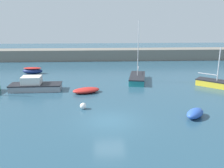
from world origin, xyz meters
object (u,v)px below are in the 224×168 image
rowboat_blue_near (86,90)px  sailboat_tall_mast (137,78)px  mooring_buoy_white (83,106)px  dinghy_near_pier (195,113)px  sailboat_twin_hulled (217,83)px  rowboat_with_red_cover (33,71)px  cabin_cruiser_white (35,85)px

rowboat_blue_near → sailboat_tall_mast: bearing=-162.2°
mooring_buoy_white → rowboat_blue_near: bearing=89.6°
dinghy_near_pier → sailboat_tall_mast: size_ratio=0.31×
sailboat_tall_mast → sailboat_twin_hulled: sailboat_tall_mast is taller
dinghy_near_pier → sailboat_tall_mast: sailboat_tall_mast is taller
sailboat_twin_hulled → sailboat_tall_mast: bearing=-157.7°
sailboat_tall_mast → sailboat_twin_hulled: 9.56m
rowboat_blue_near → rowboat_with_red_cover: 12.98m
sailboat_tall_mast → rowboat_blue_near: bearing=-43.1°
cabin_cruiser_white → sailboat_twin_hulled: sailboat_twin_hulled is taller
cabin_cruiser_white → sailboat_twin_hulled: size_ratio=1.23×
sailboat_twin_hulled → cabin_cruiser_white: bearing=-138.7°
rowboat_blue_near → sailboat_tall_mast: (6.36, 4.58, 0.15)m
cabin_cruiser_white → dinghy_near_pier: bearing=-30.9°
rowboat_blue_near → mooring_buoy_white: mooring_buoy_white is taller
dinghy_near_pier → sailboat_tall_mast: (-3.04, 12.02, 0.06)m
rowboat_blue_near → dinghy_near_pier: 11.99m
mooring_buoy_white → cabin_cruiser_white: bearing=133.2°
rowboat_blue_near → mooring_buoy_white: bearing=71.6°
sailboat_tall_mast → mooring_buoy_white: bearing=-22.6°
sailboat_twin_hulled → mooring_buoy_white: (-15.47, -6.55, -0.14)m
dinghy_near_pier → rowboat_with_red_cover: 24.84m
rowboat_with_red_cover → sailboat_twin_hulled: 25.19m
dinghy_near_pier → rowboat_blue_near: bearing=94.9°
rowboat_blue_near → cabin_cruiser_white: (-5.89, 1.28, 0.31)m
rowboat_blue_near → sailboat_tall_mast: 7.84m
mooring_buoy_white → rowboat_with_red_cover: bearing=119.1°
rowboat_blue_near → sailboat_twin_hulled: (15.43, 1.58, 0.14)m
cabin_cruiser_white → mooring_buoy_white: (5.86, -6.24, -0.30)m
rowboat_blue_near → dinghy_near_pier: size_ratio=1.40×
sailboat_tall_mast → mooring_buoy_white: sailboat_tall_mast is taller
cabin_cruiser_white → sailboat_tall_mast: 12.69m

